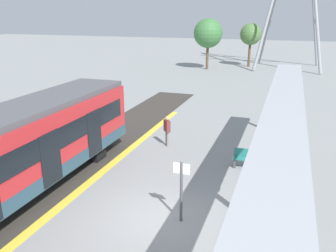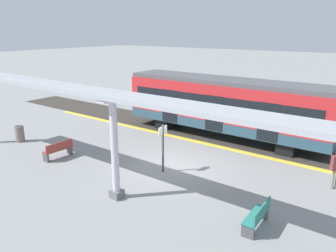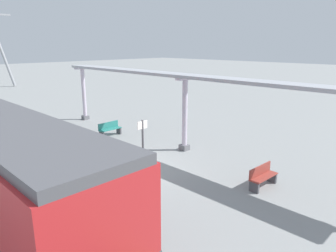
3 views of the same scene
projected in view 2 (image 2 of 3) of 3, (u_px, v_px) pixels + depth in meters
ground_plane at (170, 167)px, 15.62m from camera, size 176.00×176.00×0.00m
tactile_edge_strip at (211, 145)px, 18.58m from camera, size 0.40×26.27×0.01m
trackbed at (226, 137)px, 19.97m from camera, size 3.20×38.27×0.01m
train_near_carriage at (225, 107)px, 19.53m from camera, size 2.65×12.39×3.48m
canopy_pillar_second at (115, 149)px, 12.23m from camera, size 1.10×0.44×3.92m
canopy_beam at (107, 94)px, 11.80m from camera, size 1.20×21.51×0.16m
bench_near_end at (58, 150)px, 16.55m from camera, size 1.52×0.50×0.86m
bench_mid_platform at (258, 216)px, 10.69m from camera, size 1.52×0.51×0.86m
trash_bin at (20, 134)px, 19.03m from camera, size 0.48×0.48×0.91m
platform_info_sign at (163, 144)px, 14.73m from camera, size 0.56×0.10×2.20m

